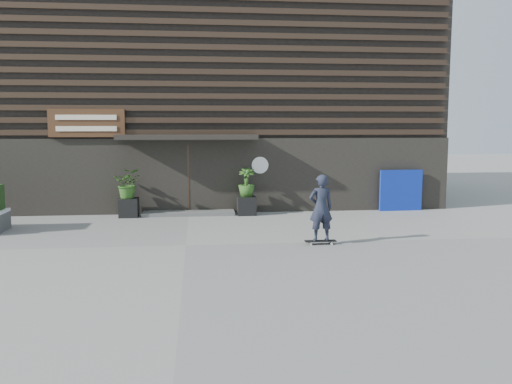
{
  "coord_description": "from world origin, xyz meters",
  "views": [
    {
      "loc": [
        0.31,
        -13.05,
        2.91
      ],
      "look_at": [
        1.9,
        1.57,
        1.1
      ],
      "focal_mm": 37.8,
      "sensor_mm": 36.0,
      "label": 1
    }
  ],
  "objects": [
    {
      "name": "skateboarder",
      "position": [
        3.31,
        -0.25,
        0.91
      ],
      "size": [
        0.78,
        0.44,
        1.74
      ],
      "color": "black",
      "rests_on": "ground"
    },
    {
      "name": "blue_tarp",
      "position": [
        7.27,
        4.7,
        0.7
      ],
      "size": [
        1.5,
        0.19,
        1.41
      ],
      "primitive_type": "cube",
      "rotation": [
        0.0,
        0.0,
        0.04
      ],
      "color": "#0B2298",
      "rests_on": "ground"
    },
    {
      "name": "entrance_step",
      "position": [
        0.0,
        4.6,
        0.06
      ],
      "size": [
        3.0,
        0.8,
        0.12
      ],
      "primitive_type": "cube",
      "color": "#50514E",
      "rests_on": "ground"
    },
    {
      "name": "ground",
      "position": [
        0.0,
        0.0,
        0.0
      ],
      "size": [
        80.0,
        80.0,
        0.0
      ],
      "primitive_type": "plane",
      "color": "gray",
      "rests_on": "ground"
    },
    {
      "name": "bamboo_left",
      "position": [
        -1.9,
        4.4,
        1.08
      ],
      "size": [
        0.86,
        0.75,
        0.96
      ],
      "primitive_type": "imported",
      "color": "#2D591E",
      "rests_on": "planter_pot_left"
    },
    {
      "name": "building",
      "position": [
        -0.0,
        9.96,
        3.99
      ],
      "size": [
        18.0,
        11.0,
        8.0
      ],
      "color": "black",
      "rests_on": "ground"
    },
    {
      "name": "planter_pot_right",
      "position": [
        1.9,
        4.4,
        0.3
      ],
      "size": [
        0.6,
        0.6,
        0.6
      ],
      "primitive_type": "cube",
      "color": "black",
      "rests_on": "ground"
    },
    {
      "name": "planter_pot_left",
      "position": [
        -1.9,
        4.4,
        0.3
      ],
      "size": [
        0.6,
        0.6,
        0.6
      ],
      "primitive_type": "cube",
      "color": "black",
      "rests_on": "ground"
    },
    {
      "name": "bamboo_right",
      "position": [
        1.9,
        4.4,
        1.08
      ],
      "size": [
        0.54,
        0.54,
        0.96
      ],
      "primitive_type": "imported",
      "color": "#2D591E",
      "rests_on": "planter_pot_right"
    }
  ]
}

